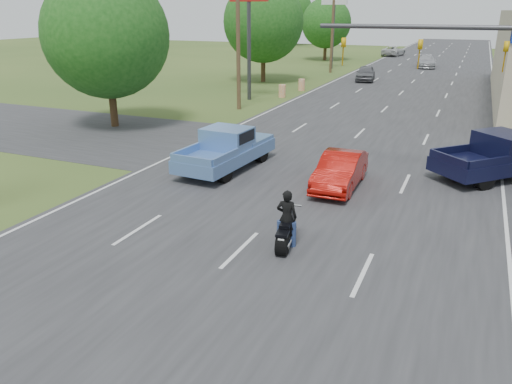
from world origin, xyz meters
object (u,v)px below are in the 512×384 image
at_px(motorcycle, 286,232).
at_px(distant_car_grey, 366,73).
at_px(distant_car_white, 394,51).
at_px(red_convertible, 340,171).
at_px(rider, 287,220).
at_px(blue_pickup, 228,148).
at_px(navy_pickup, 503,155).
at_px(distant_car_silver, 426,61).

relative_size(motorcycle, distant_car_grey, 0.49).
xyz_separation_m(distant_car_grey, distant_car_white, (-2.07, 30.44, 0.00)).
xyz_separation_m(red_convertible, distant_car_white, (-7.75, 62.46, 0.06)).
bearing_deg(rider, distant_car_white, -92.90).
distance_m(rider, blue_pickup, 8.11).
height_order(blue_pickup, distant_car_white, blue_pickup).
distance_m(red_convertible, distant_car_grey, 32.51).
xyz_separation_m(blue_pickup, distant_car_grey, (-0.50, 31.44, -0.19)).
relative_size(red_convertible, distant_car_white, 0.78).
relative_size(navy_pickup, distant_car_white, 1.06).
relative_size(motorcycle, navy_pickup, 0.37).
relative_size(motorcycle, blue_pickup, 0.37).
bearing_deg(distant_car_silver, navy_pickup, -87.79).
bearing_deg(distant_car_silver, rider, -95.93).
height_order(rider, distant_car_grey, rider).
relative_size(rider, blue_pickup, 0.30).
xyz_separation_m(rider, blue_pickup, (-5.08, 6.33, 0.09)).
relative_size(rider, distant_car_silver, 0.32).
height_order(red_convertible, distant_car_silver, distant_car_silver).
bearing_deg(blue_pickup, navy_pickup, 21.24).
distance_m(blue_pickup, navy_pickup, 11.54).
relative_size(rider, distant_car_white, 0.31).
distance_m(motorcycle, navy_pickup, 11.45).
relative_size(rider, distant_car_grey, 0.39).
height_order(motorcycle, blue_pickup, blue_pickup).
bearing_deg(distant_car_grey, distant_car_silver, 66.43).
bearing_deg(rider, motorcycle, 90.00).
height_order(motorcycle, distant_car_white, distant_car_white).
bearing_deg(motorcycle, rider, 90.00).
bearing_deg(distant_car_grey, blue_pickup, -96.97).
bearing_deg(distant_car_silver, distant_car_grey, -113.07).
xyz_separation_m(blue_pickup, distant_car_silver, (3.75, 46.54, -0.17)).
distance_m(motorcycle, rider, 0.36).
xyz_separation_m(navy_pickup, distant_car_white, (-13.59, 58.49, -0.22)).
distance_m(red_convertible, distant_car_white, 62.94).
height_order(navy_pickup, distant_car_white, navy_pickup).
height_order(distant_car_grey, distant_car_silver, distant_car_silver).
relative_size(red_convertible, navy_pickup, 0.73).
relative_size(red_convertible, motorcycle, 1.96).
xyz_separation_m(blue_pickup, distant_car_white, (-2.56, 61.88, -0.18)).
bearing_deg(navy_pickup, blue_pickup, -119.33).
xyz_separation_m(motorcycle, distant_car_grey, (-5.58, 37.81, 0.26)).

